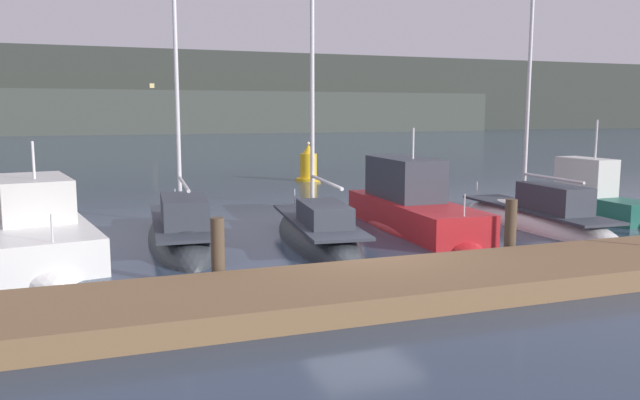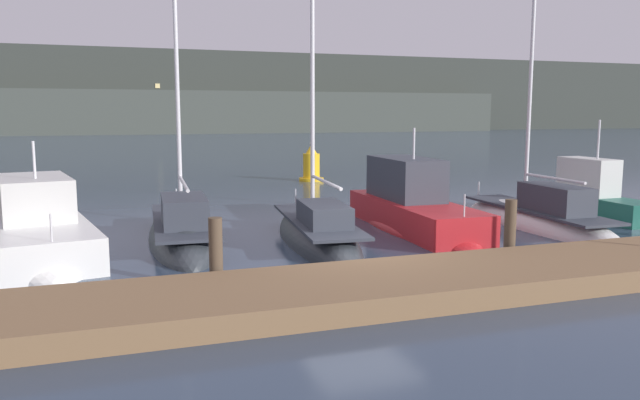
{
  "view_description": "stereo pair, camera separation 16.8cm",
  "coord_description": "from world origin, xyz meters",
  "px_view_note": "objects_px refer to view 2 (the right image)",
  "views": [
    {
      "loc": [
        -5.79,
        -13.17,
        3.6
      ],
      "look_at": [
        0.0,
        3.0,
        1.2
      ],
      "focal_mm": 35.0,
      "sensor_mm": 36.0,
      "label": 1
    },
    {
      "loc": [
        -5.64,
        -13.22,
        3.6
      ],
      "look_at": [
        0.0,
        3.0,
        1.2
      ],
      "focal_mm": 35.0,
      "sensor_mm": 36.0,
      "label": 2
    }
  ],
  "objects_px": {
    "motorboat_berth_2": "(39,242)",
    "motorboat_berth_5": "(412,214)",
    "sailboat_berth_6": "(537,222)",
    "sailboat_berth_3": "(183,237)",
    "channel_buoy": "(311,166)",
    "sailboat_berth_4": "(317,238)",
    "motorboat_berth_7": "(595,208)"
  },
  "relations": [
    {
      "from": "motorboat_berth_2",
      "to": "motorboat_berth_5",
      "type": "height_order",
      "value": "motorboat_berth_5"
    },
    {
      "from": "sailboat_berth_6",
      "to": "sailboat_berth_3",
      "type": "bearing_deg",
      "value": 172.73
    },
    {
      "from": "motorboat_berth_2",
      "to": "channel_buoy",
      "type": "height_order",
      "value": "motorboat_berth_2"
    },
    {
      "from": "sailboat_berth_3",
      "to": "sailboat_berth_4",
      "type": "bearing_deg",
      "value": -21.0
    },
    {
      "from": "motorboat_berth_5",
      "to": "sailboat_berth_6",
      "type": "xyz_separation_m",
      "value": [
        3.87,
        -1.11,
        -0.29
      ]
    },
    {
      "from": "motorboat_berth_2",
      "to": "sailboat_berth_3",
      "type": "distance_m",
      "value": 3.71
    },
    {
      "from": "channel_buoy",
      "to": "motorboat_berth_2",
      "type": "bearing_deg",
      "value": -130.34
    },
    {
      "from": "motorboat_berth_2",
      "to": "motorboat_berth_7",
      "type": "xyz_separation_m",
      "value": [
        17.7,
        -0.14,
        0.01
      ]
    },
    {
      "from": "motorboat_berth_7",
      "to": "channel_buoy",
      "type": "bearing_deg",
      "value": 111.21
    },
    {
      "from": "motorboat_berth_5",
      "to": "channel_buoy",
      "type": "distance_m",
      "value": 14.2
    },
    {
      "from": "sailboat_berth_3",
      "to": "channel_buoy",
      "type": "bearing_deg",
      "value": 58.68
    },
    {
      "from": "sailboat_berth_4",
      "to": "motorboat_berth_5",
      "type": "height_order",
      "value": "sailboat_berth_4"
    },
    {
      "from": "sailboat_berth_6",
      "to": "channel_buoy",
      "type": "relative_size",
      "value": 5.29
    },
    {
      "from": "channel_buoy",
      "to": "sailboat_berth_3",
      "type": "bearing_deg",
      "value": -121.32
    },
    {
      "from": "motorboat_berth_7",
      "to": "channel_buoy",
      "type": "height_order",
      "value": "motorboat_berth_7"
    },
    {
      "from": "sailboat_berth_4",
      "to": "sailboat_berth_6",
      "type": "height_order",
      "value": "sailboat_berth_6"
    },
    {
      "from": "sailboat_berth_3",
      "to": "motorboat_berth_5",
      "type": "xyz_separation_m",
      "value": [
        7.09,
        -0.29,
        0.32
      ]
    },
    {
      "from": "motorboat_berth_2",
      "to": "sailboat_berth_3",
      "type": "xyz_separation_m",
      "value": [
        3.69,
        0.42,
        -0.2
      ]
    },
    {
      "from": "sailboat_berth_3",
      "to": "sailboat_berth_6",
      "type": "relative_size",
      "value": 0.89
    },
    {
      "from": "motorboat_berth_5",
      "to": "motorboat_berth_7",
      "type": "bearing_deg",
      "value": -2.22
    },
    {
      "from": "channel_buoy",
      "to": "sailboat_berth_6",
      "type": "bearing_deg",
      "value": -80.56
    },
    {
      "from": "motorboat_berth_2",
      "to": "motorboat_berth_7",
      "type": "relative_size",
      "value": 1.48
    },
    {
      "from": "motorboat_berth_2",
      "to": "motorboat_berth_7",
      "type": "distance_m",
      "value": 17.7
    },
    {
      "from": "sailboat_berth_4",
      "to": "motorboat_berth_5",
      "type": "xyz_separation_m",
      "value": [
        3.54,
        1.07,
        0.33
      ]
    },
    {
      "from": "sailboat_berth_4",
      "to": "channel_buoy",
      "type": "xyz_separation_m",
      "value": [
        4.88,
        15.21,
        0.68
      ]
    },
    {
      "from": "motorboat_berth_2",
      "to": "sailboat_berth_3",
      "type": "bearing_deg",
      "value": 6.44
    },
    {
      "from": "motorboat_berth_5",
      "to": "sailboat_berth_6",
      "type": "height_order",
      "value": "sailboat_berth_6"
    },
    {
      "from": "motorboat_berth_7",
      "to": "motorboat_berth_5",
      "type": "bearing_deg",
      "value": 177.78
    },
    {
      "from": "sailboat_berth_4",
      "to": "channel_buoy",
      "type": "relative_size",
      "value": 5.3
    },
    {
      "from": "sailboat_berth_3",
      "to": "channel_buoy",
      "type": "relative_size",
      "value": 4.69
    },
    {
      "from": "motorboat_berth_2",
      "to": "motorboat_berth_5",
      "type": "distance_m",
      "value": 10.77
    },
    {
      "from": "sailboat_berth_6",
      "to": "channel_buoy",
      "type": "bearing_deg",
      "value": 99.44
    }
  ]
}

